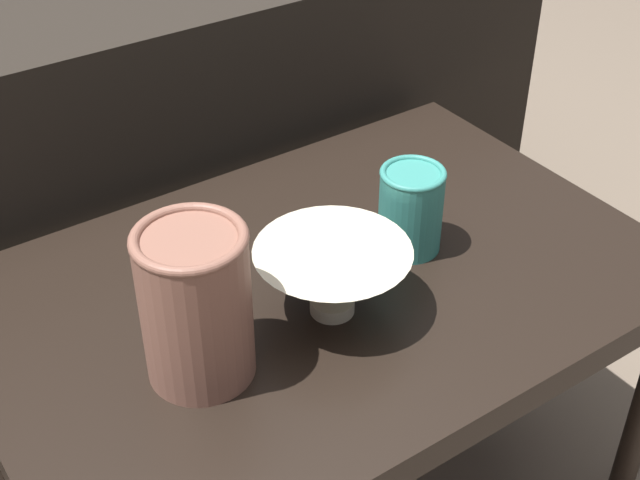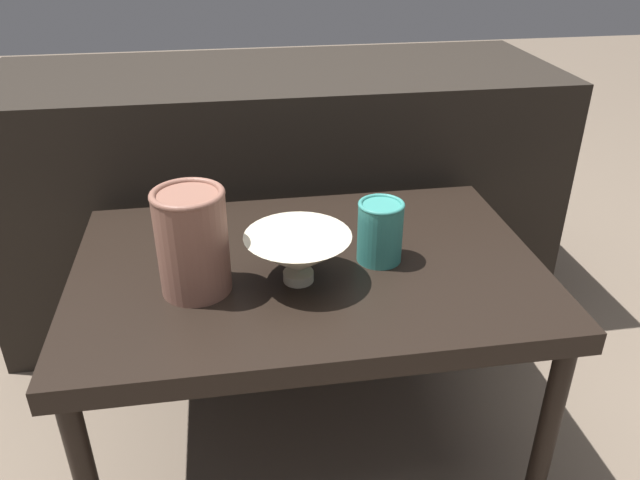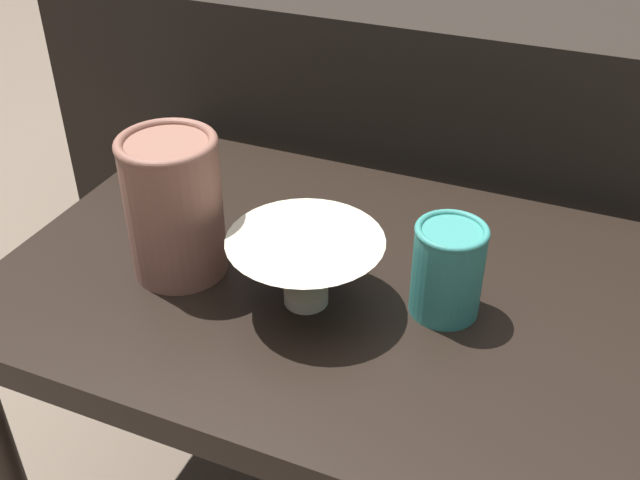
{
  "view_description": "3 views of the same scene",
  "coord_description": "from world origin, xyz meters",
  "views": [
    {
      "loc": [
        -0.48,
        -0.7,
        1.12
      ],
      "look_at": [
        -0.03,
        -0.04,
        0.54
      ],
      "focal_mm": 50.0,
      "sensor_mm": 36.0,
      "label": 1
    },
    {
      "loc": [
        -0.13,
        -0.95,
        1.02
      ],
      "look_at": [
        0.01,
        -0.05,
        0.51
      ],
      "focal_mm": 35.0,
      "sensor_mm": 36.0,
      "label": 2
    },
    {
      "loc": [
        0.26,
        -0.68,
        1.0
      ],
      "look_at": [
        -0.01,
        -0.04,
        0.52
      ],
      "focal_mm": 42.0,
      "sensor_mm": 36.0,
      "label": 3
    }
  ],
  "objects": [
    {
      "name": "vase_colorful_right",
      "position": [
        0.13,
        -0.01,
        0.5
      ],
      "size": [
        0.08,
        0.08,
        0.11
      ],
      "color": "teal",
      "rests_on": "table"
    },
    {
      "name": "bowl",
      "position": [
        -0.02,
        -0.06,
        0.49
      ],
      "size": [
        0.18,
        0.18,
        0.09
      ],
      "color": "beige",
      "rests_on": "table"
    },
    {
      "name": "vase_textured_left",
      "position": [
        -0.19,
        -0.06,
        0.53
      ],
      "size": [
        0.12,
        0.12,
        0.18
      ],
      "color": "brown",
      "rests_on": "table"
    },
    {
      "name": "couch_backdrop",
      "position": [
        0.0,
        0.57,
        0.32
      ],
      "size": [
        1.39,
        0.5,
        0.65
      ],
      "color": "black",
      "rests_on": "ground_plane"
    },
    {
      "name": "table",
      "position": [
        0.0,
        0.0,
        0.4
      ],
      "size": [
        0.83,
        0.55,
        0.44
      ],
      "color": "black",
      "rests_on": "ground_plane"
    }
  ]
}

